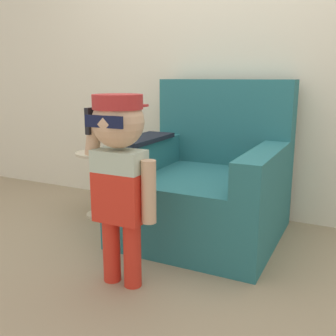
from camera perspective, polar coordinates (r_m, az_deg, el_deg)
ground_plane at (r=2.64m, az=3.79°, el=-10.66°), size 10.00×10.00×0.00m
wall_back at (r=3.09m, az=9.49°, el=17.36°), size 10.00×0.05×2.60m
armchair at (r=2.69m, az=5.72°, el=-2.27°), size 1.00×1.00×1.04m
person_child at (r=1.94m, az=-7.03°, el=0.92°), size 0.40×0.30×0.98m
side_table at (r=3.05m, az=-9.91°, el=-1.44°), size 0.34×0.34×0.51m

